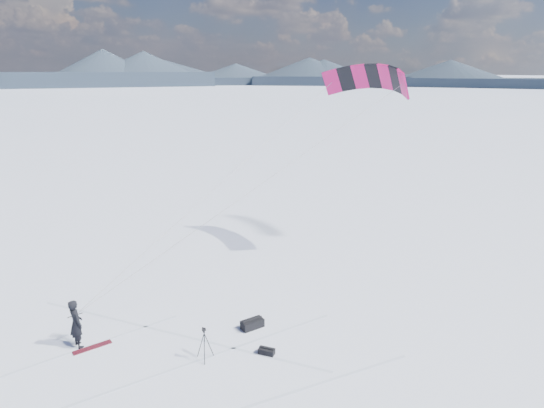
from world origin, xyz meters
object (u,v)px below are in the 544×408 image
tripod (204,339)px  gear_bag_a (252,324)px  gear_bag_b (267,351)px  snowkiter (79,346)px  snowboard (92,347)px

tripod → gear_bag_a: 2.72m
gear_bag_a → gear_bag_b: 1.89m
snowkiter → gear_bag_b: snowkiter is taller
gear_bag_a → gear_bag_b: gear_bag_a is taller
tripod → gear_bag_b: 2.36m
snowboard → tripod: 4.50m
gear_bag_a → snowkiter: bearing=157.9°
snowboard → gear_bag_b: (5.72, -3.32, 0.10)m
snowkiter → gear_bag_b: 7.18m
snowkiter → tripod: bearing=-142.5°
tripod → gear_bag_b: (2.13, -0.74, -0.69)m
snowkiter → gear_bag_a: (6.43, -1.81, 0.18)m
snowkiter → snowboard: snowkiter is taller
snowboard → gear_bag_a: (5.99, -1.45, 0.16)m
snowkiter → snowboard: bearing=-145.7°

